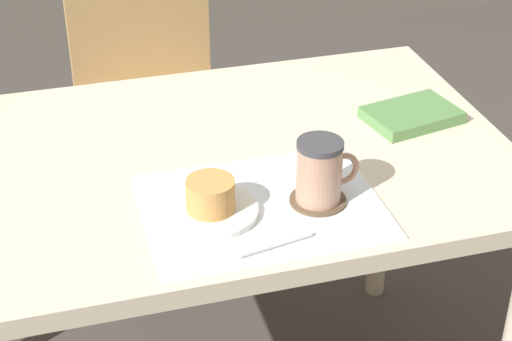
{
  "coord_description": "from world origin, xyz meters",
  "views": [
    {
      "loc": [
        -0.31,
        -1.36,
        1.53
      ],
      "look_at": [
        0.03,
        -0.15,
        0.75
      ],
      "focal_mm": 60.0,
      "sensor_mm": 36.0,
      "label": 1
    }
  ],
  "objects_px": {
    "wooden_chair": "(154,102)",
    "pastry_plate": "(211,211)",
    "small_book": "(412,115)",
    "pastry": "(211,195)",
    "coffee_mug": "(320,171)",
    "dining_table": "(219,191)"
  },
  "relations": [
    {
      "from": "small_book",
      "to": "pastry_plate",
      "type": "bearing_deg",
      "value": -166.24
    },
    {
      "from": "pastry_plate",
      "to": "wooden_chair",
      "type": "bearing_deg",
      "value": 87.05
    },
    {
      "from": "wooden_chair",
      "to": "dining_table",
      "type": "bearing_deg",
      "value": 87.13
    },
    {
      "from": "wooden_chair",
      "to": "small_book",
      "type": "xyz_separation_m",
      "value": [
        0.42,
        -0.67,
        0.24
      ]
    },
    {
      "from": "dining_table",
      "to": "coffee_mug",
      "type": "relative_size",
      "value": 9.87
    },
    {
      "from": "wooden_chair",
      "to": "coffee_mug",
      "type": "distance_m",
      "value": 0.96
    },
    {
      "from": "dining_table",
      "to": "pastry",
      "type": "distance_m",
      "value": 0.24
    },
    {
      "from": "pastry",
      "to": "small_book",
      "type": "relative_size",
      "value": 0.46
    },
    {
      "from": "dining_table",
      "to": "coffee_mug",
      "type": "height_order",
      "value": "coffee_mug"
    },
    {
      "from": "pastry",
      "to": "coffee_mug",
      "type": "relative_size",
      "value": 0.73
    },
    {
      "from": "coffee_mug",
      "to": "small_book",
      "type": "xyz_separation_m",
      "value": [
        0.28,
        0.23,
        -0.05
      ]
    },
    {
      "from": "pastry",
      "to": "pastry_plate",
      "type": "bearing_deg",
      "value": 0.0
    },
    {
      "from": "coffee_mug",
      "to": "small_book",
      "type": "bearing_deg",
      "value": 39.69
    },
    {
      "from": "dining_table",
      "to": "pastry_plate",
      "type": "height_order",
      "value": "pastry_plate"
    },
    {
      "from": "coffee_mug",
      "to": "wooden_chair",
      "type": "bearing_deg",
      "value": 98.96
    },
    {
      "from": "wooden_chair",
      "to": "pastry_plate",
      "type": "bearing_deg",
      "value": 83.1
    },
    {
      "from": "wooden_chair",
      "to": "small_book",
      "type": "bearing_deg",
      "value": 118.21
    },
    {
      "from": "dining_table",
      "to": "small_book",
      "type": "xyz_separation_m",
      "value": [
        0.41,
        0.03,
        0.09
      ]
    },
    {
      "from": "pastry_plate",
      "to": "small_book",
      "type": "distance_m",
      "value": 0.52
    },
    {
      "from": "wooden_chair",
      "to": "coffee_mug",
      "type": "height_order",
      "value": "wooden_chair"
    },
    {
      "from": "dining_table",
      "to": "pastry_plate",
      "type": "relative_size",
      "value": 6.96
    },
    {
      "from": "pastry_plate",
      "to": "coffee_mug",
      "type": "height_order",
      "value": "coffee_mug"
    }
  ]
}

